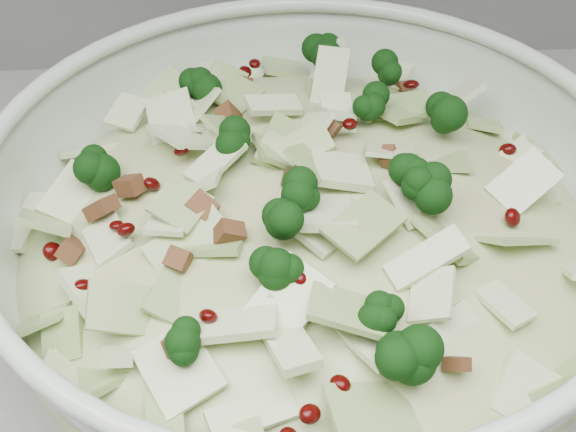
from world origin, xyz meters
name	(u,v)px	position (x,y,z in m)	size (l,w,h in m)	color
mixing_bowl	(309,252)	(-0.70, 1.60, 0.98)	(0.41, 0.41, 0.16)	silver
salad	(310,222)	(-0.70, 1.60, 1.01)	(0.47, 0.47, 0.16)	#B9BE82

